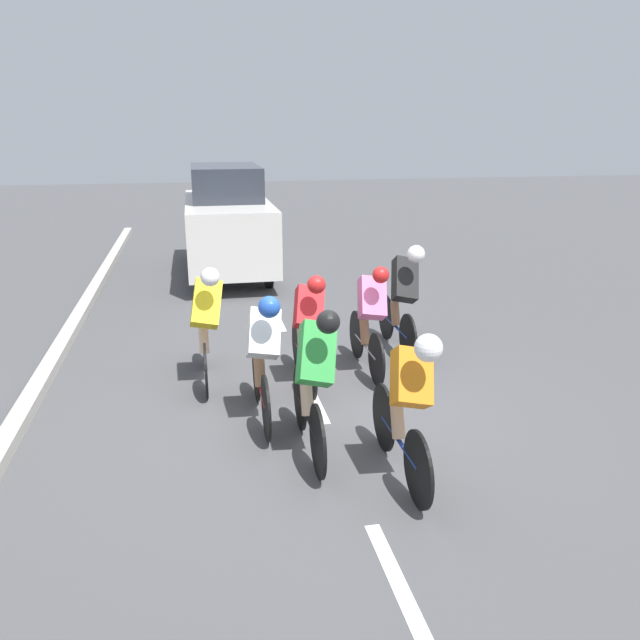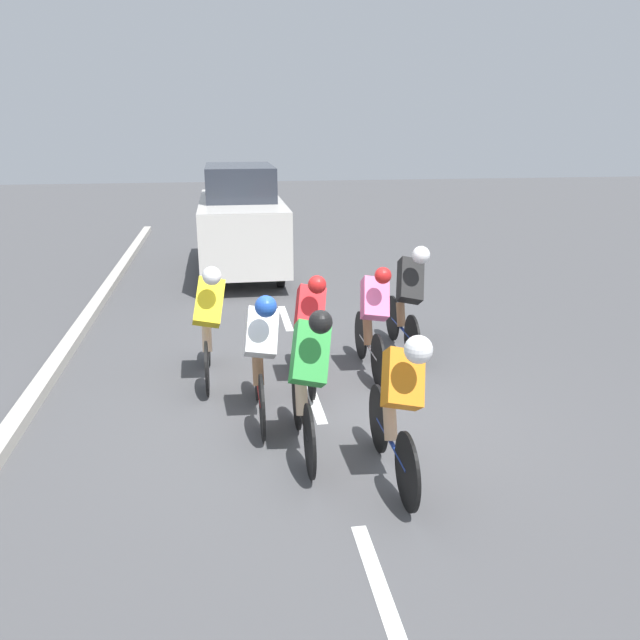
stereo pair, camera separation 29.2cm
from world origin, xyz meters
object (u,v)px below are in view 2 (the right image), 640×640
(cyclist_white, at_px, (261,353))
(cyclist_green, at_px, (308,377))
(cyclist_orange, at_px, (400,401))
(cyclist_red, at_px, (309,326))
(cyclist_black, at_px, (408,296))
(support_car, at_px, (241,220))
(cyclist_pink, at_px, (373,317))
(cyclist_yellow, at_px, (209,319))

(cyclist_white, xyz_separation_m, cyclist_green, (-0.39, 0.80, 0.03))
(cyclist_orange, bearing_deg, cyclist_red, -78.26)
(cyclist_black, height_order, cyclist_orange, cyclist_black)
(cyclist_white, relative_size, cyclist_orange, 1.01)
(support_car, bearing_deg, cyclist_green, 92.33)
(cyclist_red, height_order, cyclist_pink, cyclist_pink)
(cyclist_orange, bearing_deg, cyclist_white, -51.78)
(cyclist_red, distance_m, cyclist_black, 1.74)
(cyclist_red, relative_size, cyclist_orange, 1.01)
(cyclist_red, height_order, cyclist_green, cyclist_green)
(cyclist_yellow, relative_size, cyclist_pink, 1.00)
(cyclist_pink, xyz_separation_m, cyclist_green, (1.09, 1.92, 0.04))
(cyclist_pink, relative_size, support_car, 0.36)
(cyclist_black, bearing_deg, cyclist_red, 30.41)
(cyclist_green, height_order, support_car, support_car)
(cyclist_black, relative_size, cyclist_orange, 1.01)
(cyclist_white, xyz_separation_m, cyclist_orange, (-1.11, 1.41, 0.01))
(cyclist_orange, xyz_separation_m, cyclist_green, (0.72, -0.61, 0.02))
(cyclist_green, xyz_separation_m, support_car, (0.33, -8.03, 0.33))
(cyclist_orange, bearing_deg, cyclist_yellow, -57.31)
(cyclist_black, distance_m, support_car, 5.85)
(cyclist_yellow, height_order, cyclist_black, cyclist_black)
(cyclist_yellow, relative_size, cyclist_orange, 0.99)
(cyclist_red, bearing_deg, cyclist_white, 54.64)
(cyclist_red, height_order, cyclist_black, cyclist_black)
(cyclist_red, distance_m, cyclist_orange, 2.35)
(cyclist_green, bearing_deg, support_car, -87.67)
(support_car, bearing_deg, cyclist_orange, 96.91)
(cyclist_yellow, height_order, cyclist_white, cyclist_yellow)
(cyclist_red, xyz_separation_m, cyclist_white, (0.63, 0.89, 0.02))
(cyclist_red, bearing_deg, cyclist_black, -149.59)
(cyclist_pink, distance_m, cyclist_green, 2.20)
(cyclist_orange, distance_m, support_car, 8.72)
(cyclist_black, bearing_deg, cyclist_orange, 72.23)
(cyclist_orange, height_order, support_car, support_car)
(support_car, bearing_deg, cyclist_black, 110.72)
(cyclist_orange, height_order, cyclist_green, cyclist_green)
(cyclist_white, distance_m, support_car, 7.25)
(cyclist_green, distance_m, support_car, 8.05)
(cyclist_black, distance_m, cyclist_orange, 3.34)
(cyclist_red, relative_size, cyclist_black, 1.00)
(cyclist_black, distance_m, cyclist_pink, 0.92)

